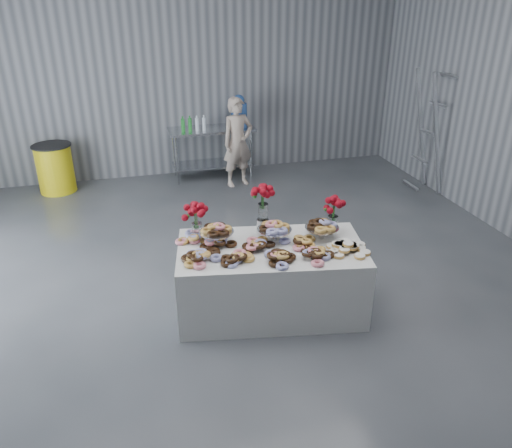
{
  "coord_description": "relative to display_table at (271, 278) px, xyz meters",
  "views": [
    {
      "loc": [
        -0.99,
        -4.37,
        3.16
      ],
      "look_at": [
        0.24,
        0.19,
        0.89
      ],
      "focal_mm": 35.0,
      "sensor_mm": 36.0,
      "label": 1
    }
  ],
  "objects": [
    {
      "name": "room_walls",
      "position": [
        -0.59,
        0.16,
        2.26
      ],
      "size": [
        8.04,
        9.04,
        4.02
      ],
      "color": "gray",
      "rests_on": "ground"
    },
    {
      "name": "drink_bottles",
      "position": [
        -0.16,
        4.09,
        0.66
      ],
      "size": [
        0.54,
        0.08,
        0.27
      ],
      "primitive_type": null,
      "color": "#268C33",
      "rests_on": "prep_table"
    },
    {
      "name": "trash_barrel",
      "position": [
        -2.5,
        4.19,
        0.03
      ],
      "size": [
        0.63,
        0.63,
        0.81
      ],
      "rotation": [
        0.0,
        0.0,
        0.38
      ],
      "color": "yellow",
      "rests_on": "ground"
    },
    {
      "name": "bouquet_left",
      "position": [
        -0.7,
        0.38,
        0.67
      ],
      "size": [
        0.26,
        0.26,
        0.42
      ],
      "color": "white",
      "rests_on": "display_table"
    },
    {
      "name": "bouquet_right",
      "position": [
        0.74,
        0.17,
        0.67
      ],
      "size": [
        0.26,
        0.26,
        0.42
      ],
      "color": "white",
      "rests_on": "display_table"
    },
    {
      "name": "donut_mounds",
      "position": [
        0.0,
        -0.05,
        0.42
      ],
      "size": [
        1.92,
        1.1,
        0.09
      ],
      "primitive_type": null,
      "rotation": [
        0.0,
        0.0,
        -0.17
      ],
      "color": "tan",
      "rests_on": "display_table"
    },
    {
      "name": "bouquet_center",
      "position": [
        0.01,
        0.35,
        0.75
      ],
      "size": [
        0.26,
        0.26,
        0.57
      ],
      "color": "silver",
      "rests_on": "display_table"
    },
    {
      "name": "cake_stand_left",
      "position": [
        -0.52,
        0.24,
        0.52
      ],
      "size": [
        0.36,
        0.36,
        0.17
      ],
      "color": "silver",
      "rests_on": "display_table"
    },
    {
      "name": "cake_stand_mid",
      "position": [
        0.08,
        0.14,
        0.52
      ],
      "size": [
        0.36,
        0.36,
        0.17
      ],
      "color": "silver",
      "rests_on": "display_table"
    },
    {
      "name": "water_jug",
      "position": [
        0.66,
        4.19,
        0.77
      ],
      "size": [
        0.28,
        0.28,
        0.55
      ],
      "color": "#3B6ECA",
      "rests_on": "prep_table"
    },
    {
      "name": "display_table",
      "position": [
        0.0,
        0.0,
        0.0
      ],
      "size": [
        2.04,
        1.32,
        0.75
      ],
      "primitive_type": "cube",
      "rotation": [
        0.0,
        0.0,
        -0.17
      ],
      "color": "silver",
      "rests_on": "ground"
    },
    {
      "name": "ground",
      "position": [
        -0.32,
        0.09,
        -0.38
      ],
      "size": [
        9.0,
        9.0,
        0.0
      ],
      "primitive_type": "plane",
      "color": "#393C41",
      "rests_on": "ground"
    },
    {
      "name": "person",
      "position": [
        0.52,
        3.71,
        0.38
      ],
      "size": [
        0.63,
        0.49,
        1.51
      ],
      "primitive_type": "imported",
      "rotation": [
        0.0,
        0.0,
        0.27
      ],
      "color": "#CC8C93",
      "rests_on": "ground"
    },
    {
      "name": "stepladder",
      "position": [
        3.43,
        2.62,
        0.63
      ],
      "size": [
        0.67,
        0.5,
        2.02
      ],
      "primitive_type": null,
      "rotation": [
        0.0,
        -0.22,
        0.0
      ],
      "color": "silver",
      "rests_on": "ground"
    },
    {
      "name": "prep_table",
      "position": [
        0.16,
        4.19,
        0.24
      ],
      "size": [
        1.5,
        0.6,
        0.9
      ],
      "color": "silver",
      "rests_on": "ground"
    },
    {
      "name": "cake_stand_right",
      "position": [
        0.57,
        0.05,
        0.52
      ],
      "size": [
        0.36,
        0.36,
        0.17
      ],
      "color": "silver",
      "rests_on": "display_table"
    },
    {
      "name": "danish_pile",
      "position": [
        0.71,
        -0.28,
        0.43
      ],
      "size": [
        0.48,
        0.48,
        0.11
      ],
      "primitive_type": null,
      "color": "white",
      "rests_on": "display_table"
    }
  ]
}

